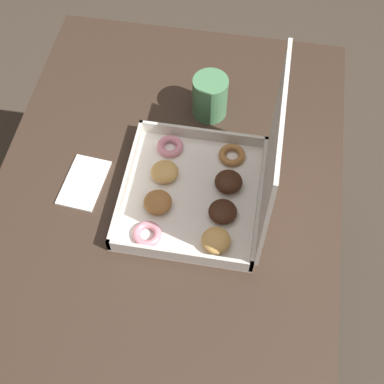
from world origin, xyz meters
name	(u,v)px	position (x,y,z in m)	size (l,w,h in m)	color
ground_plane	(174,306)	(0.00, 0.00, 0.00)	(8.00, 8.00, 0.00)	#42382D
dining_table	(167,218)	(0.00, 0.00, 0.62)	(1.08, 0.78, 0.72)	#38281E
donut_box	(215,184)	(0.00, 0.11, 0.79)	(0.33, 0.31, 0.34)	silver
coffee_mug	(210,96)	(-0.26, 0.06, 0.78)	(0.08, 0.08, 0.11)	#4C8456
paper_napkin	(84,183)	(0.00, -0.19, 0.73)	(0.14, 0.10, 0.01)	white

